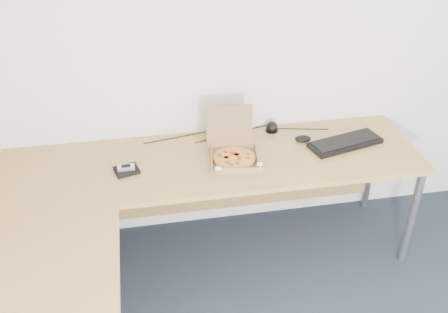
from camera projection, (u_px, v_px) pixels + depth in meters
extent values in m
cube|color=#B78846|center=(212.00, 162.00, 3.03)|extent=(2.50, 0.70, 0.03)
cylinder|color=gray|center=(371.00, 166.00, 3.65)|extent=(0.05, 0.05, 0.70)
cube|color=#977046|center=(234.00, 161.00, 3.00)|extent=(0.28, 0.28, 0.01)
cube|color=#977046|center=(229.00, 127.00, 3.06)|extent=(0.28, 0.06, 0.27)
cylinder|color=#C29041|center=(234.00, 159.00, 2.99)|extent=(0.25, 0.25, 0.02)
cylinder|color=red|center=(234.00, 157.00, 2.99)|extent=(0.22, 0.22, 0.00)
cylinder|color=silver|center=(244.00, 131.00, 3.20)|extent=(0.06, 0.06, 0.11)
cube|color=black|center=(345.00, 143.00, 3.15)|extent=(0.49, 0.27, 0.03)
ellipsoid|color=black|center=(303.00, 139.00, 3.19)|extent=(0.12, 0.10, 0.04)
cube|color=black|center=(127.00, 170.00, 2.90)|extent=(0.16, 0.14, 0.02)
cube|color=#B2B5BA|center=(126.00, 167.00, 2.89)|extent=(0.10, 0.05, 0.02)
ellipsoid|color=black|center=(272.00, 126.00, 3.29)|extent=(0.08, 0.08, 0.07)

